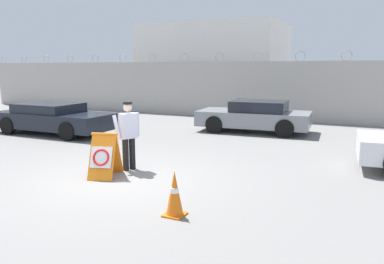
{
  "coord_description": "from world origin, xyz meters",
  "views": [
    {
      "loc": [
        4.97,
        -6.58,
        2.47
      ],
      "look_at": [
        0.94,
        1.87,
        0.86
      ],
      "focal_mm": 35.0,
      "sensor_mm": 36.0,
      "label": 1
    }
  ],
  "objects_px": {
    "security_guard": "(128,133)",
    "parked_car_rear_sedan": "(255,116)",
    "parked_car_front_coupe": "(53,118)",
    "barricade_sign": "(104,155)",
    "traffic_cone_near": "(175,194)"
  },
  "relations": [
    {
      "from": "security_guard",
      "to": "traffic_cone_near",
      "type": "distance_m",
      "value": 3.2
    },
    {
      "from": "parked_car_rear_sedan",
      "to": "parked_car_front_coupe",
      "type": "bearing_deg",
      "value": 23.94
    },
    {
      "from": "parked_car_front_coupe",
      "to": "traffic_cone_near",
      "type": "bearing_deg",
      "value": -33.45
    },
    {
      "from": "security_guard",
      "to": "parked_car_front_coupe",
      "type": "xyz_separation_m",
      "value": [
        -5.54,
        3.02,
        -0.32
      ]
    },
    {
      "from": "security_guard",
      "to": "parked_car_rear_sedan",
      "type": "bearing_deg",
      "value": -163.24
    },
    {
      "from": "security_guard",
      "to": "parked_car_front_coupe",
      "type": "relative_size",
      "value": 0.36
    },
    {
      "from": "barricade_sign",
      "to": "parked_car_rear_sedan",
      "type": "bearing_deg",
      "value": 62.2
    },
    {
      "from": "barricade_sign",
      "to": "parked_car_rear_sedan",
      "type": "distance_m",
      "value": 7.53
    },
    {
      "from": "parked_car_front_coupe",
      "to": "barricade_sign",
      "type": "bearing_deg",
      "value": -35.6
    },
    {
      "from": "security_guard",
      "to": "traffic_cone_near",
      "type": "relative_size",
      "value": 2.14
    },
    {
      "from": "security_guard",
      "to": "parked_car_rear_sedan",
      "type": "xyz_separation_m",
      "value": [
        1.23,
        6.65,
        -0.3
      ]
    },
    {
      "from": "traffic_cone_near",
      "to": "parked_car_rear_sedan",
      "type": "bearing_deg",
      "value": 97.47
    },
    {
      "from": "parked_car_front_coupe",
      "to": "parked_car_rear_sedan",
      "type": "relative_size",
      "value": 1.08
    },
    {
      "from": "security_guard",
      "to": "barricade_sign",
      "type": "bearing_deg",
      "value": 16.53
    },
    {
      "from": "parked_car_front_coupe",
      "to": "security_guard",
      "type": "bearing_deg",
      "value": -29.25
    }
  ]
}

